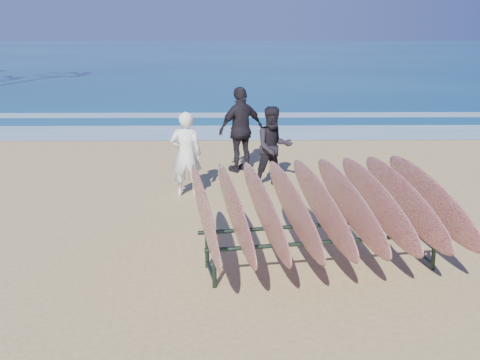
{
  "coord_description": "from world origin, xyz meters",
  "views": [
    {
      "loc": [
        -0.12,
        -7.81,
        3.22
      ],
      "look_at": [
        0.0,
        0.8,
        0.95
      ],
      "focal_mm": 45.0,
      "sensor_mm": 36.0,
      "label": 1
    }
  ],
  "objects": [
    {
      "name": "ground",
      "position": [
        0.0,
        0.0,
        0.0
      ],
      "size": [
        120.0,
        120.0,
        0.0
      ],
      "primitive_type": "plane",
      "color": "tan",
      "rests_on": "ground"
    },
    {
      "name": "person_dark_a",
      "position": [
        0.71,
        3.87,
        0.81
      ],
      "size": [
        0.92,
        0.8,
        1.62
      ],
      "primitive_type": "imported",
      "rotation": [
        0.0,
        0.0,
        0.27
      ],
      "color": "black",
      "rests_on": "ground"
    },
    {
      "name": "surfboard_rack",
      "position": [
        1.06,
        -0.29,
        0.88
      ],
      "size": [
        3.61,
        3.3,
        1.42
      ],
      "rotation": [
        0.0,
        0.0,
        0.18
      ],
      "color": "black",
      "rests_on": "ground"
    },
    {
      "name": "foam_near",
      "position": [
        0.0,
        10.0,
        0.01
      ],
      "size": [
        160.0,
        160.0,
        0.0
      ],
      "primitive_type": "plane",
      "color": "white",
      "rests_on": "ground"
    },
    {
      "name": "person_white",
      "position": [
        -0.98,
        3.26,
        0.81
      ],
      "size": [
        0.6,
        0.4,
        1.62
      ],
      "primitive_type": "imported",
      "rotation": [
        0.0,
        0.0,
        3.17
      ],
      "color": "white",
      "rests_on": "ground"
    },
    {
      "name": "foam_far",
      "position": [
        0.0,
        13.5,
        0.01
      ],
      "size": [
        160.0,
        160.0,
        0.0
      ],
      "primitive_type": "plane",
      "color": "white",
      "rests_on": "ground"
    },
    {
      "name": "person_dark_b",
      "position": [
        0.09,
        5.2,
        0.94
      ],
      "size": [
        1.17,
        0.97,
        1.87
      ],
      "primitive_type": "imported",
      "rotation": [
        0.0,
        0.0,
        3.69
      ],
      "color": "black",
      "rests_on": "ground"
    },
    {
      "name": "ocean",
      "position": [
        0.0,
        55.0,
        0.01
      ],
      "size": [
        160.0,
        160.0,
        0.0
      ],
      "primitive_type": "plane",
      "color": "navy",
      "rests_on": "ground"
    }
  ]
}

